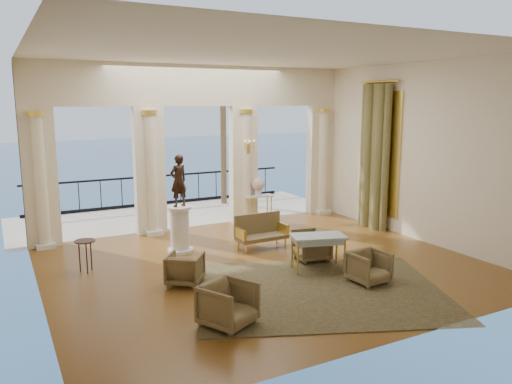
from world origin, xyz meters
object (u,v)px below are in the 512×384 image
armchair_a (228,303)px  side_table (85,245)px  settee (260,231)px  pedestal (180,230)px  armchair_b (369,266)px  statue (178,181)px  armchair_d (185,267)px  console_table (258,200)px  game_table (318,239)px  armchair_c (311,244)px

armchair_a → side_table: armchair_a is taller
settee → pedestal: bearing=162.2°
settee → side_table: (-4.07, 0.14, 0.18)m
armchair_b → statue: 4.71m
pedestal → armchair_d: bearing=-106.8°
armchair_b → settee: bearing=99.5°
armchair_b → settee: (-0.75, 3.12, 0.06)m
armchair_b → console_table: bearing=81.5°
armchair_b → game_table: bearing=108.2°
settee → pedestal: (-1.85, 0.57, 0.12)m
armchair_a → console_table: console_table is taller
armchair_d → settee: (2.47, 1.48, 0.07)m
armchair_a → armchair_b: armchair_a is taller
armchair_a → game_table: (2.80, 1.54, 0.29)m
armchair_b → game_table: game_table is taller
game_table → console_table: console_table is taller
armchair_c → console_table: (0.62, 3.71, 0.30)m
settee → pedestal: size_ratio=1.14×
statue → side_table: 2.52m
armchair_a → settee: settee is taller
armchair_b → armchair_d: size_ratio=1.04×
armchair_c → pedestal: (-2.40, 1.96, 0.16)m
armchair_a → armchair_c: size_ratio=1.04×
armchair_c → pedestal: 3.11m
game_table → armchair_a: bearing=-133.5°
armchair_c → side_table: bearing=-97.3°
settee → pedestal: pedestal is taller
armchair_d → side_table: side_table is taller
game_table → armchair_b: bearing=-50.2°
armchair_c → armchair_d: (-3.02, -0.08, -0.03)m
armchair_d → game_table: size_ratio=0.54×
settee → statue: statue is taller
armchair_a → armchair_d: size_ratio=1.15×
armchair_b → statue: size_ratio=0.58×
armchair_c → side_table: (-4.62, 1.53, 0.22)m
armchair_d → side_table: (-1.60, 1.62, 0.25)m
settee → armchair_d: bearing=-149.9°
settee → statue: size_ratio=1.04×
console_table → side_table: (-5.24, -2.18, -0.08)m
armchair_a → pedestal: (0.65, 4.12, 0.15)m
game_table → statue: (-2.15, 2.58, 1.03)m
armchair_a → armchair_b: size_ratio=1.10×
armchair_d → game_table: bearing=-154.1°
armchair_a → console_table: bearing=30.6°
settee → side_table: 4.08m
armchair_d → game_table: (2.77, -0.54, 0.34)m
armchair_d → game_table: game_table is taller
settee → statue: bearing=162.2°
armchair_c → armchair_d: armchair_c is taller
armchair_a → side_table: bearing=85.7°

